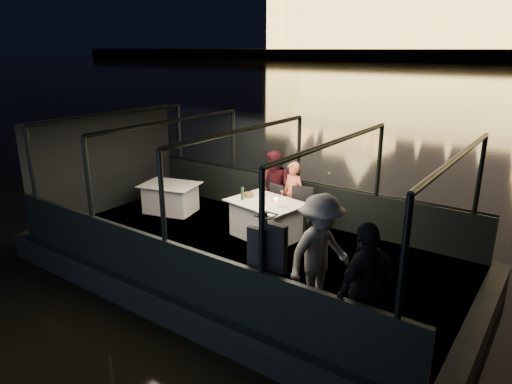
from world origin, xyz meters
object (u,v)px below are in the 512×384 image
Objects in this scene: passenger_stripe at (320,257)px; person_man_maroon at (275,189)px; chair_port_right at (297,214)px; dining_table_central at (266,219)px; wine_bottle at (242,192)px; passenger_dark at (365,288)px; chair_port_left at (272,206)px; dining_table_aft at (170,196)px; person_woman_coral at (293,194)px; coat_stand at (266,263)px.

person_man_maroon is at bearing 58.77° from passenger_stripe.
passenger_stripe is (1.72, -2.30, 0.40)m from chair_port_right.
passenger_stripe is (2.16, -1.79, 0.47)m from dining_table_central.
dining_table_central is 5.34× the size of wine_bottle.
wine_bottle is at bearing -103.47° from passenger_dark.
dining_table_aft is at bearing -153.25° from chair_port_left.
dining_table_central is 2.84m from passenger_stripe.
dining_table_central reaches higher than dining_table_aft.
passenger_stripe reaches higher than passenger_dark.
passenger_stripe is at bearing -69.24° from chair_port_right.
person_woman_coral is (2.83, 0.82, 0.36)m from dining_table_aft.
passenger_dark is at bearing -28.36° from chair_port_left.
chair_port_right is 1.22m from wine_bottle.
person_man_maroon is (2.31, 0.93, 0.36)m from dining_table_aft.
dining_table_aft is 0.81× the size of person_man_maroon.
coat_stand is at bearing -52.29° from person_woman_coral.
dining_table_aft is 4.71× the size of wine_bottle.
chair_port_left is (-0.24, 0.58, 0.06)m from dining_table_central.
person_man_maroon is 3.69m from passenger_stripe.
dining_table_aft is 0.71× the size of passenger_stripe.
dining_table_central is at bearing 124.32° from coat_stand.
chair_port_left is 0.56× the size of person_man_maroon.
person_man_maroon is at bearing -115.43° from passenger_dark.
chair_port_right is 3.81m from passenger_dark.
dining_table_aft is at bearing 150.78° from coat_stand.
wine_bottle reaches higher than dining_table_central.
coat_stand is 0.95× the size of passenger_dark.
person_man_maroon is 0.89× the size of passenger_stripe.
passenger_dark is at bearing -21.20° from dining_table_aft.
dining_table_aft is 0.74× the size of passenger_dark.
passenger_stripe reaches higher than chair_port_right.
person_woman_coral is 1.15m from wine_bottle.
chair_port_left reaches higher than dining_table_aft.
person_man_maroon is (-0.37, 0.89, 0.36)m from dining_table_central.
wine_bottle is at bearing 132.98° from coat_stand.
coat_stand is 1.03× the size of person_man_maroon.
passenger_dark is (2.59, -2.75, 0.40)m from chair_port_right.
passenger_stripe is at bearing -100.28° from passenger_dark.
person_man_maroon is at bearing 21.88° from dining_table_aft.
chair_port_right reaches higher than dining_table_central.
person_woman_coral reaches higher than dining_table_aft.
dining_table_aft is at bearing -93.84° from passenger_dark.
dining_table_central is 1.01× the size of person_woman_coral.
person_woman_coral is (0.39, 0.20, 0.30)m from chair_port_left.
coat_stand is at bearing 161.60° from passenger_stripe.
passenger_dark is at bearing -33.45° from person_man_maroon.
coat_stand is (1.26, -2.99, 0.45)m from chair_port_right.
passenger_dark is (2.88, -3.04, 0.10)m from person_woman_coral.
chair_port_left is at bearing 60.84° from passenger_stripe.
person_man_maroon reaches higher than person_woman_coral.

